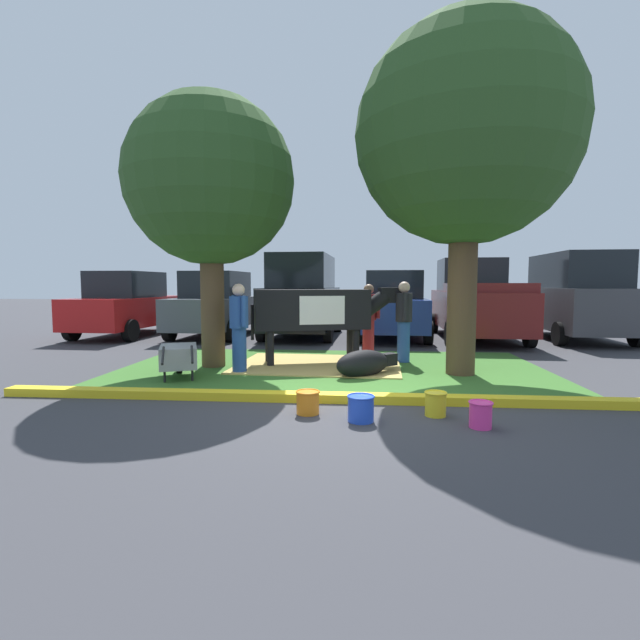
# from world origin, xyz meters

# --- Properties ---
(ground_plane) EXTENTS (80.00, 80.00, 0.00)m
(ground_plane) POSITION_xyz_m (0.00, 0.00, 0.00)
(ground_plane) COLOR #38383D
(grass_island) EXTENTS (8.08, 4.60, 0.02)m
(grass_island) POSITION_xyz_m (-0.40, 2.34, 0.01)
(grass_island) COLOR #386B28
(grass_island) RESTS_ON ground
(curb_yellow) EXTENTS (9.28, 0.24, 0.12)m
(curb_yellow) POSITION_xyz_m (-0.40, -0.11, 0.06)
(curb_yellow) COLOR yellow
(curb_yellow) RESTS_ON ground
(hay_bedding) EXTENTS (3.32, 2.56, 0.04)m
(hay_bedding) POSITION_xyz_m (-0.68, 2.64, 0.03)
(hay_bedding) COLOR tan
(hay_bedding) RESTS_ON ground
(shade_tree_left) EXTENTS (3.24, 3.24, 5.24)m
(shade_tree_left) POSITION_xyz_m (-2.74, 2.35, 3.58)
(shade_tree_left) COLOR brown
(shade_tree_left) RESTS_ON ground
(shade_tree_right) EXTENTS (3.85, 3.85, 6.17)m
(shade_tree_right) POSITION_xyz_m (1.95, 1.97, 4.21)
(shade_tree_right) COLOR #4C3823
(shade_tree_right) RESTS_ON ground
(cow_holstein) EXTENTS (3.07, 1.28, 1.57)m
(cow_holstein) POSITION_xyz_m (-0.73, 2.87, 1.11)
(cow_holstein) COLOR black
(cow_holstein) RESTS_ON ground
(calf_lying) EXTENTS (1.22, 1.07, 0.48)m
(calf_lying) POSITION_xyz_m (0.22, 1.65, 0.24)
(calf_lying) COLOR black
(calf_lying) RESTS_ON ground
(person_handler) EXTENTS (0.36, 0.44, 1.65)m
(person_handler) POSITION_xyz_m (-2.06, 1.76, 0.88)
(person_handler) COLOR #23478C
(person_handler) RESTS_ON ground
(person_visitor_near) EXTENTS (0.34, 0.53, 1.69)m
(person_visitor_near) POSITION_xyz_m (1.05, 3.16, 0.91)
(person_visitor_near) COLOR #23478C
(person_visitor_near) RESTS_ON ground
(person_visitor_far) EXTENTS (0.50, 0.34, 1.63)m
(person_visitor_far) POSITION_xyz_m (0.33, 3.85, 0.88)
(person_visitor_far) COLOR maroon
(person_visitor_far) RESTS_ON ground
(wheelbarrow) EXTENTS (1.00, 1.59, 0.63)m
(wheelbarrow) POSITION_xyz_m (-2.98, 1.20, 0.39)
(wheelbarrow) COLOR gray
(wheelbarrow) RESTS_ON ground
(bucket_orange) EXTENTS (0.31, 0.31, 0.29)m
(bucket_orange) POSITION_xyz_m (-0.52, -0.71, 0.15)
(bucket_orange) COLOR orange
(bucket_orange) RESTS_ON ground
(bucket_blue) EXTENTS (0.33, 0.33, 0.31)m
(bucket_blue) POSITION_xyz_m (0.15, -0.98, 0.16)
(bucket_blue) COLOR blue
(bucket_blue) RESTS_ON ground
(bucket_yellow) EXTENTS (0.28, 0.28, 0.30)m
(bucket_yellow) POSITION_xyz_m (1.08, -0.67, 0.16)
(bucket_yellow) COLOR yellow
(bucket_yellow) RESTS_ON ground
(bucket_pink) EXTENTS (0.27, 0.27, 0.30)m
(bucket_pink) POSITION_xyz_m (1.51, -1.11, 0.16)
(bucket_pink) COLOR #EA3893
(bucket_pink) RESTS_ON ground
(sedan_red) EXTENTS (2.16, 4.47, 2.02)m
(sedan_red) POSITION_xyz_m (-7.16, 7.42, 0.98)
(sedan_red) COLOR red
(sedan_red) RESTS_ON ground
(sedan_silver) EXTENTS (2.16, 4.47, 2.02)m
(sedan_silver) POSITION_xyz_m (-4.32, 7.58, 0.98)
(sedan_silver) COLOR #4C5156
(sedan_silver) RESTS_ON ground
(suv_black) EXTENTS (2.27, 4.68, 2.52)m
(suv_black) POSITION_xyz_m (-1.62, 7.75, 1.27)
(suv_black) COLOR black
(suv_black) RESTS_ON ground
(sedan_blue) EXTENTS (2.16, 4.47, 2.02)m
(sedan_blue) POSITION_xyz_m (1.15, 7.55, 0.98)
(sedan_blue) COLOR navy
(sedan_blue) RESTS_ON ground
(pickup_truck_maroon) EXTENTS (2.39, 5.48, 2.42)m
(pickup_truck_maroon) POSITION_xyz_m (3.59, 7.60, 1.11)
(pickup_truck_maroon) COLOR maroon
(pickup_truck_maroon) RESTS_ON ground
(suv_dark_grey) EXTENTS (2.27, 4.68, 2.52)m
(suv_dark_grey) POSITION_xyz_m (6.43, 7.58, 1.27)
(suv_dark_grey) COLOR #3D3D42
(suv_dark_grey) RESTS_ON ground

